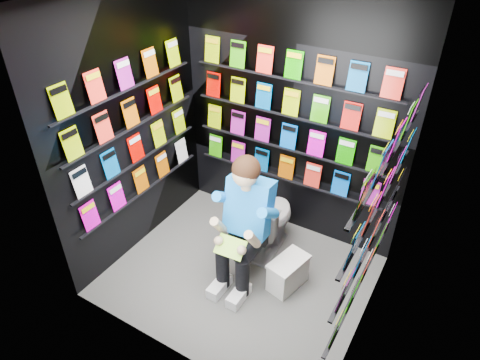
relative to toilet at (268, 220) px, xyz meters
The scene contains 13 objects.
floor 0.62m from the toilet, 94.45° to the right, with size 2.40×2.40×0.00m, color #555552.
wall_back 1.06m from the toilet, 94.52° to the left, with size 2.40×0.04×2.60m, color black.
wall_front 1.77m from the toilet, 91.49° to the right, with size 2.40×0.04×2.60m, color black.
wall_left 1.63m from the toilet, 157.87° to the right, with size 0.04×2.00×2.60m, color black.
wall_right 1.57m from the toilet, 23.47° to the right, with size 0.04×2.00×2.60m, color black.
comics_back 1.05m from the toilet, 94.81° to the left, with size 2.10×0.06×1.37m, color #C55904, non-canonical shape.
comics_left 1.61m from the toilet, 157.37° to the right, with size 0.06×1.70×1.37m, color #C55904, non-canonical shape.
comics_right 1.55m from the toilet, 24.02° to the right, with size 0.06×1.70×1.37m, color #C55904, non-canonical shape.
toilet is the anchor object (origin of this frame).
longbox 0.60m from the toilet, 41.72° to the right, with size 0.21×0.39×0.29m, color white.
longbox_lid 0.56m from the toilet, 41.72° to the right, with size 0.23×0.41×0.03m, color white.
reader 0.57m from the toilet, 90.00° to the right, with size 0.56×0.82×1.51m, color #0977EE, non-canonical shape.
held_comic 0.76m from the toilet, 90.00° to the right, with size 0.27×0.01×0.19m, color green.
Camera 1 is at (1.54, -2.58, 3.17)m, focal length 32.00 mm.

